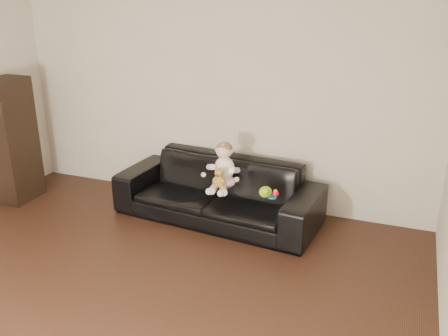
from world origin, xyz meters
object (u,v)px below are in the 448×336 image
at_px(sofa, 218,191).
at_px(toy_blue_disc, 272,197).
at_px(baby, 224,168).
at_px(toy_rattle, 276,194).
at_px(cabinet, 12,141).
at_px(toy_green, 265,192).
at_px(teddy_bear, 219,178).

height_order(sofa, toy_blue_disc, sofa).
height_order(baby, toy_rattle, baby).
distance_m(sofa, toy_rattle, 0.73).
distance_m(toy_rattle, toy_blue_disc, 0.05).
distance_m(cabinet, toy_blue_disc, 3.18).
relative_size(toy_green, toy_rattle, 2.28).
relative_size(teddy_bear, toy_rattle, 3.07).
height_order(baby, teddy_bear, baby).
relative_size(cabinet, baby, 2.95).
bearing_deg(cabinet, teddy_bear, 1.79).
bearing_deg(toy_green, teddy_bear, -170.88).
height_order(baby, toy_green, baby).
height_order(teddy_bear, toy_blue_disc, teddy_bear).
bearing_deg(toy_blue_disc, sofa, 164.00).
bearing_deg(sofa, cabinet, -166.24).
bearing_deg(sofa, teddy_bear, -60.11).
relative_size(sofa, toy_rattle, 32.25).
relative_size(sofa, cabinet, 1.53).
bearing_deg(sofa, toy_green, -12.51).
xyz_separation_m(cabinet, toy_green, (3.09, 0.16, -0.25)).
distance_m(cabinet, toy_green, 3.10).
bearing_deg(teddy_bear, toy_rattle, -3.24).
relative_size(toy_green, toy_blue_disc, 1.68).
xyz_separation_m(cabinet, toy_rattle, (3.19, 0.19, -0.27)).
height_order(baby, toy_blue_disc, baby).
xyz_separation_m(cabinet, teddy_bear, (2.61, 0.08, -0.14)).
bearing_deg(sofa, toy_blue_disc, -10.34).
xyz_separation_m(sofa, toy_green, (0.60, -0.20, 0.16)).
relative_size(teddy_bear, toy_green, 1.34).
height_order(cabinet, teddy_bear, cabinet).
xyz_separation_m(teddy_bear, toy_rattle, (0.58, 0.12, -0.13)).
xyz_separation_m(cabinet, baby, (2.60, 0.23, -0.08)).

